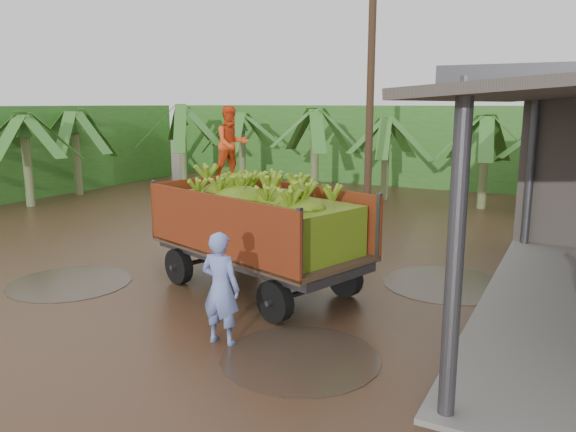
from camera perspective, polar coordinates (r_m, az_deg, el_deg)
The scene contains 6 objects.
ground at distance 12.47m, azimuth -4.98°, elevation -5.98°, with size 100.00×100.00×0.00m, color black.
hedge_north at distance 27.40m, azimuth 9.76°, elevation 7.23°, with size 22.00×3.00×3.60m, color #2D661E.
banana_trailer at distance 11.17m, azimuth -3.09°, elevation -0.80°, with size 6.25×3.42×3.66m.
man_blue at distance 8.83m, azimuth -6.87°, elevation -7.30°, with size 0.66×0.43×1.80m, color #7387D2.
utility_pole at distance 18.33m, azimuth 8.35°, elevation 11.76°, with size 1.20×0.24×7.62m.
banana_plants at distance 20.30m, azimuth -6.11°, elevation 5.78°, with size 25.06×20.40×3.82m.
Camera 1 is at (6.48, -9.99, 3.72)m, focal length 35.00 mm.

